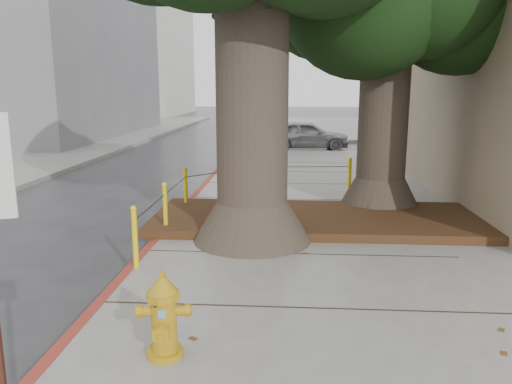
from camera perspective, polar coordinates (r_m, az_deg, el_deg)
ground at (r=6.27m, az=0.48°, el=-14.20°), size 140.00×140.00×0.00m
sidewalk_far at (r=36.17m, az=13.01°, el=7.28°), size 16.00×20.00×0.15m
curb_red at (r=8.86m, az=-11.61°, el=-5.99°), size 0.14×26.00×0.16m
planter_bed at (r=9.87m, az=7.08°, el=-3.06°), size 6.40×2.60×0.16m
building_far_grey at (r=31.76m, az=-26.16°, el=16.54°), size 12.00×16.00×12.00m
building_far_white at (r=53.72m, az=-15.60°, el=16.48°), size 12.00×18.00×15.00m
bollard_ring at (r=10.28m, az=-2.88°, el=0.10°), size 3.79×5.39×0.95m
fire_hydrant at (r=5.07m, az=-10.51°, el=-13.76°), size 0.46×0.43×0.88m
car_silver at (r=22.75m, az=5.75°, el=6.49°), size 3.97×1.84×1.32m
car_dark at (r=27.47m, az=-19.87°, el=6.49°), size 1.64×3.72×1.06m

